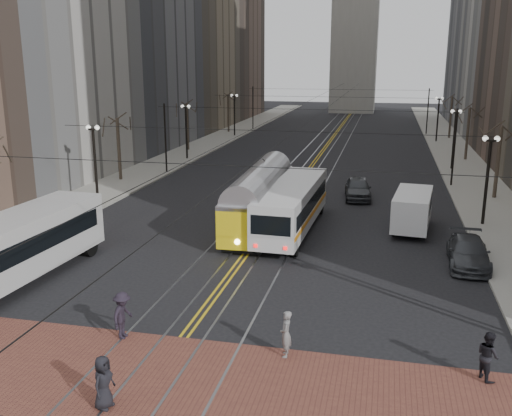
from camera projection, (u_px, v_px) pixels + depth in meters
The scene contains 22 objects.
ground at pixel (192, 326), 23.10m from camera, with size 260.00×260.00×0.00m, color black.
sidewalk_left at pixel (196, 149), 68.78m from camera, with size 5.00×140.00×0.15m, color gray.
sidewalk_right at pixel (457, 158), 62.31m from camera, with size 5.00×140.00×0.15m, color gray.
crosswalk_band at pixel (153, 378), 19.33m from camera, with size 25.00×6.00×0.01m, color brown.
streetcar_rails at pixel (320, 154), 65.56m from camera, with size 4.80×130.00×0.02m, color gray.
centre_lines at pixel (320, 154), 65.56m from camera, with size 0.42×130.00×0.01m, color gold.
building_left_mid at pixel (111, 3), 67.73m from camera, with size 16.00×20.00×34.00m, color slate.
building_left_far at pixel (211, 7), 104.72m from camera, with size 16.00×20.00×40.00m, color brown.
building_right_far at pixel (507, 0), 93.72m from camera, with size 16.00×20.00×40.00m, color slate.
lamp_posts at pixel (300, 151), 49.53m from camera, with size 27.60×57.20×5.60m.
street_trees at pixel (310, 141), 55.66m from camera, with size 31.68×53.28×5.60m.
trolley_wires at pixel (309, 132), 55.02m from camera, with size 25.96×120.00×6.60m.
transit_bus at pixel (2, 257), 26.35m from camera, with size 2.73×13.12×3.28m, color #BABABA.
streetcar at pixel (260, 203), 36.93m from camera, with size 2.40×12.92×3.04m, color yellow.
rear_bus at pixel (292, 208), 35.53m from camera, with size 2.53×11.66×3.04m, color silver.
cargo_van at pixel (412, 212), 35.86m from camera, with size 2.12×5.52×2.44m, color silver.
sedan_grey at pixel (358, 188), 44.32m from camera, with size 1.95×4.83×1.65m, color #3B3E42.
sedan_parked at pixel (468, 252), 29.81m from camera, with size 2.01×4.95×1.44m, color #393B40.
pedestrian_a at pixel (103, 382), 17.50m from camera, with size 0.84×0.55×1.72m, color black.
pedestrian_b at pixel (286, 334), 20.58m from camera, with size 0.63×0.42×1.74m, color slate.
pedestrian_c at pixel (488, 355), 19.10m from camera, with size 0.83×0.65×1.71m, color black.
pedestrian_d at pixel (123, 315), 21.94m from camera, with size 1.21×0.69×1.87m, color black.
Camera 1 is at (7.25, -20.04, 10.46)m, focal length 40.00 mm.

